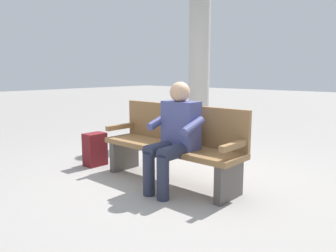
{
  "coord_description": "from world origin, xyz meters",
  "views": [
    {
      "loc": [
        -2.42,
        2.84,
        1.28
      ],
      "look_at": [
        -0.1,
        0.15,
        0.7
      ],
      "focal_mm": 35.48,
      "sensor_mm": 36.0,
      "label": 1
    }
  ],
  "objects_px": {
    "bench_near": "(174,143)",
    "person_seated": "(174,134)",
    "support_pillar": "(199,50)",
    "backpack": "(95,150)"
  },
  "relations": [
    {
      "from": "bench_near",
      "to": "person_seated",
      "type": "bearing_deg",
      "value": 131.81
    },
    {
      "from": "bench_near",
      "to": "support_pillar",
      "type": "bearing_deg",
      "value": -58.99
    },
    {
      "from": "backpack",
      "to": "person_seated",
      "type": "bearing_deg",
      "value": 178.44
    },
    {
      "from": "person_seated",
      "to": "backpack",
      "type": "xyz_separation_m",
      "value": [
        1.46,
        -0.04,
        -0.41
      ]
    },
    {
      "from": "bench_near",
      "to": "support_pillar",
      "type": "distance_m",
      "value": 3.16
    },
    {
      "from": "support_pillar",
      "to": "bench_near",
      "type": "bearing_deg",
      "value": 119.88
    },
    {
      "from": "backpack",
      "to": "support_pillar",
      "type": "bearing_deg",
      "value": -85.93
    },
    {
      "from": "bench_near",
      "to": "person_seated",
      "type": "distance_m",
      "value": 0.35
    },
    {
      "from": "person_seated",
      "to": "backpack",
      "type": "relative_size",
      "value": 2.61
    },
    {
      "from": "bench_near",
      "to": "person_seated",
      "type": "relative_size",
      "value": 1.53
    }
  ]
}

